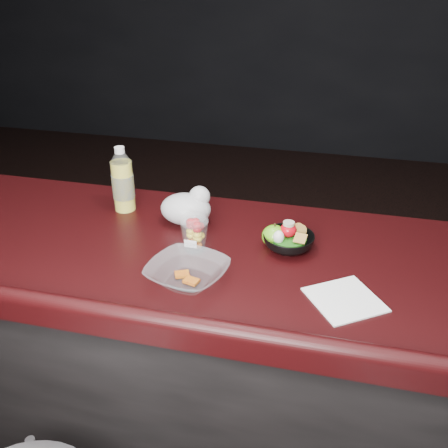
{
  "coord_description": "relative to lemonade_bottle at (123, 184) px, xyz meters",
  "views": [
    {
      "loc": [
        0.38,
        -0.89,
        1.78
      ],
      "look_at": [
        0.09,
        0.32,
        1.1
      ],
      "focal_mm": 40.0,
      "sensor_mm": 36.0,
      "label": 1
    }
  ],
  "objects": [
    {
      "name": "paper_napkin",
      "position": [
        0.73,
        -0.34,
        -0.09
      ],
      "size": [
        0.22,
        0.22,
        0.0
      ],
      "primitive_type": "cube",
      "rotation": [
        0.0,
        0.0,
        0.6
      ],
      "color": "white",
      "rests_on": "counter"
    },
    {
      "name": "takeout_bowl",
      "position": [
        0.33,
        -0.35,
        -0.07
      ],
      "size": [
        0.25,
        0.25,
        0.05
      ],
      "rotation": [
        0.0,
        0.0,
        -0.24
      ],
      "color": "silver",
      "rests_on": "counter"
    },
    {
      "name": "snack_bowl",
      "position": [
        0.56,
        -0.13,
        -0.06
      ],
      "size": [
        0.17,
        0.17,
        0.08
      ],
      "rotation": [
        0.0,
        0.0,
        0.14
      ],
      "color": "black",
      "rests_on": "counter"
    },
    {
      "name": "plastic_bag",
      "position": [
        0.23,
        -0.04,
        -0.04
      ],
      "size": [
        0.16,
        0.13,
        0.12
      ],
      "color": "silver",
      "rests_on": "counter"
    },
    {
      "name": "counter",
      "position": [
        0.29,
        -0.19,
        -0.6
      ],
      "size": [
        4.06,
        0.71,
        1.02
      ],
      "color": "black",
      "rests_on": "ground"
    },
    {
      "name": "green_apple",
      "position": [
        0.52,
        -0.12,
        -0.06
      ],
      "size": [
        0.07,
        0.07,
        0.08
      ],
      "color": "#539210",
      "rests_on": "counter"
    },
    {
      "name": "fruit_cup",
      "position": [
        0.3,
        -0.19,
        -0.03
      ],
      "size": [
        0.08,
        0.08,
        0.12
      ],
      "color": "white",
      "rests_on": "counter"
    },
    {
      "name": "lemonade_bottle",
      "position": [
        0.0,
        0.0,
        0.0
      ],
      "size": [
        0.07,
        0.07,
        0.22
      ],
      "color": "yellow",
      "rests_on": "counter"
    }
  ]
}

